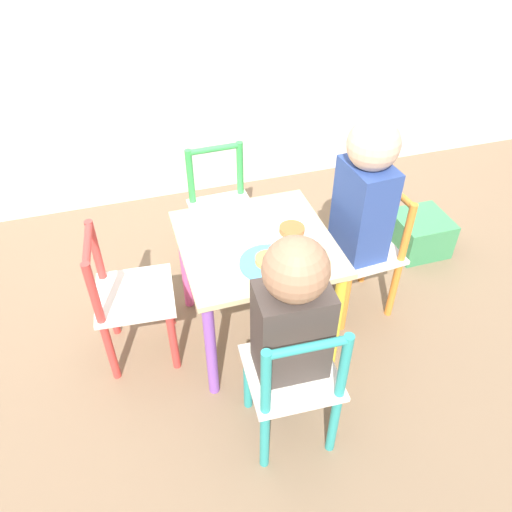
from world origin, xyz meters
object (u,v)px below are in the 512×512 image
(chair_red, at_px, (129,300))
(chair_orange, at_px, (365,252))
(kids_table, at_px, (256,258))
(child_front, at_px, (290,321))
(plate_right, at_px, (292,232))
(child_right, at_px, (360,206))
(chair_green, at_px, (222,213))
(chair_teal, at_px, (293,383))
(storage_bin, at_px, (419,233))
(plate_front, at_px, (268,262))

(chair_red, bearing_deg, chair_orange, -85.59)
(kids_table, height_order, chair_red, chair_red)
(child_front, bearing_deg, plate_right, -107.87)
(child_right, xyz_separation_m, plate_right, (-0.26, -0.03, -0.04))
(chair_green, distance_m, child_right, 0.62)
(chair_red, bearing_deg, kids_table, -90.00)
(chair_teal, xyz_separation_m, child_right, (0.41, 0.47, 0.23))
(chair_orange, xyz_separation_m, child_front, (-0.46, -0.41, 0.20))
(chair_red, relative_size, storage_bin, 2.28)
(chair_teal, xyz_separation_m, storage_bin, (0.89, 0.71, -0.18))
(chair_orange, bearing_deg, chair_green, -136.22)
(plate_right, height_order, storage_bin, plate_right)
(child_front, distance_m, storage_bin, 1.16)
(chair_green, height_order, child_right, child_right)
(chair_teal, bearing_deg, chair_orange, -131.54)
(kids_table, bearing_deg, child_right, 3.88)
(child_front, bearing_deg, storage_bin, -140.63)
(chair_orange, xyz_separation_m, plate_front, (-0.44, -0.16, 0.19))
(child_front, xyz_separation_m, plate_right, (0.15, 0.38, -0.00))
(plate_front, height_order, plate_right, same)
(kids_table, relative_size, chair_orange, 0.95)
(chair_teal, bearing_deg, chair_red, -45.95)
(chair_orange, relative_size, child_front, 0.71)
(chair_orange, relative_size, child_right, 0.65)
(chair_red, height_order, child_front, child_front)
(child_front, distance_m, plate_front, 0.26)
(chair_red, distance_m, plate_front, 0.51)
(kids_table, distance_m, storage_bin, 0.94)
(chair_green, distance_m, plate_front, 0.60)
(chair_teal, distance_m, plate_right, 0.51)
(chair_teal, xyz_separation_m, child_front, (0.00, 0.06, 0.20))
(plate_right, bearing_deg, child_right, 5.75)
(child_front, xyz_separation_m, storage_bin, (0.88, 0.65, -0.37))
(child_right, distance_m, plate_right, 0.26)
(chair_orange, height_order, plate_front, chair_orange)
(child_front, relative_size, child_right, 0.93)
(plate_front, bearing_deg, chair_teal, -94.26)
(kids_table, xyz_separation_m, chair_orange, (0.44, 0.03, -0.11))
(chair_orange, distance_m, chair_green, 0.61)
(chair_red, distance_m, plate_right, 0.60)
(chair_red, relative_size, plate_right, 2.76)
(chair_teal, height_order, chair_orange, same)
(chair_green, relative_size, storage_bin, 2.28)
(child_front, xyz_separation_m, child_right, (0.41, 0.41, 0.03))
(kids_table, xyz_separation_m, plate_right, (0.13, 0.00, 0.09))
(chair_teal, xyz_separation_m, chair_red, (-0.42, 0.48, 0.00))
(chair_teal, height_order, chair_red, same)
(chair_red, distance_m, chair_green, 0.59)
(plate_front, relative_size, plate_right, 0.94)
(plate_front, bearing_deg, chair_green, 91.12)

